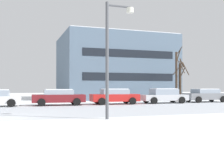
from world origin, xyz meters
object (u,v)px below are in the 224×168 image
(street_lamp, at_px, (112,48))
(parked_car_maroon, at_px, (58,97))
(parked_car_red, at_px, (115,96))
(parked_car_silver, at_px, (164,96))
(parked_car_gray, at_px, (205,95))

(street_lamp, xyz_separation_m, parked_car_maroon, (-1.07, 10.97, -2.77))
(street_lamp, height_order, parked_car_maroon, street_lamp)
(street_lamp, distance_m, parked_car_red, 11.81)
(parked_car_maroon, bearing_deg, parked_car_silver, -1.34)
(street_lamp, relative_size, parked_car_red, 1.30)
(street_lamp, height_order, parked_car_silver, street_lamp)
(parked_car_red, height_order, parked_car_gray, parked_car_red)
(parked_car_maroon, xyz_separation_m, parked_car_gray, (15.12, 0.04, 0.00))
(parked_car_red, bearing_deg, parked_car_maroon, 177.82)
(parked_car_gray, bearing_deg, parked_car_red, -178.66)
(parked_car_maroon, height_order, parked_car_gray, parked_car_gray)
(street_lamp, xyz_separation_m, parked_car_red, (3.97, 10.78, -2.76))
(parked_car_gray, bearing_deg, parked_car_silver, -176.82)
(street_lamp, bearing_deg, parked_car_gray, 38.10)
(parked_car_red, relative_size, parked_car_silver, 0.97)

